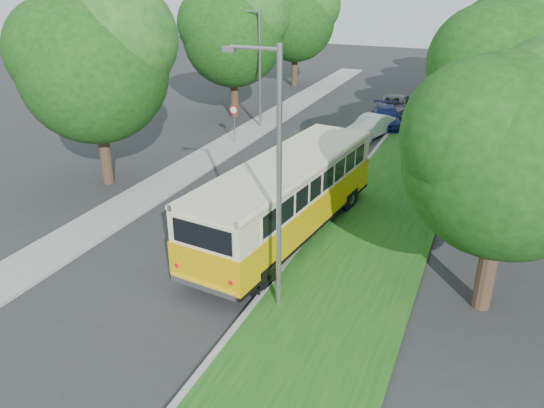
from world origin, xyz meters
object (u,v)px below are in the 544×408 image
at_px(lamppost_far, 258,65).
at_px(car_blue, 386,117).
at_px(car_silver, 309,172).
at_px(car_grey, 395,106).
at_px(vintage_bus, 286,199).
at_px(car_white, 370,127).
at_px(lamppost_near, 276,176).

xyz_separation_m(lamppost_far, car_blue, (7.70, 3.68, -3.46)).
height_order(car_silver, car_grey, car_grey).
height_order(vintage_bus, car_white, vintage_bus).
xyz_separation_m(lamppost_far, car_silver, (6.48, -8.43, -3.45)).
xyz_separation_m(vintage_bus, car_white, (-0.17, 14.84, -0.95)).
relative_size(vintage_bus, car_silver, 2.78).
bearing_deg(lamppost_far, car_white, 6.64).
bearing_deg(car_silver, lamppost_near, -67.66).
xyz_separation_m(car_silver, car_white, (0.81, 9.28, 0.00)).
distance_m(vintage_bus, car_grey, 20.70).
xyz_separation_m(vintage_bus, car_blue, (0.23, 17.66, -0.96)).
xyz_separation_m(lamppost_near, vintage_bus, (-1.44, 4.51, -2.75)).
xyz_separation_m(lamppost_near, car_blue, (-1.21, 22.18, -3.71)).
height_order(lamppost_far, car_grey, lamppost_far).
distance_m(car_silver, car_grey, 15.16).
relative_size(lamppost_far, car_silver, 1.92).
height_order(lamppost_far, vintage_bus, lamppost_far).
bearing_deg(vintage_bus, car_white, 97.35).
relative_size(car_white, car_grey, 0.80).
distance_m(lamppost_near, vintage_bus, 5.48).
bearing_deg(car_blue, lamppost_near, -101.73).
bearing_deg(lamppost_near, car_white, 94.75).
relative_size(vintage_bus, car_white, 2.68).
bearing_deg(car_grey, lamppost_near, -89.35).
distance_m(car_silver, car_white, 9.31).
bearing_deg(car_white, lamppost_near, -68.62).
xyz_separation_m(car_white, car_blue, (0.40, 2.83, -0.01)).
height_order(car_silver, car_white, car_white).
bearing_deg(car_blue, car_grey, 75.16).
xyz_separation_m(car_silver, car_grey, (1.21, 15.11, 0.04)).
relative_size(lamppost_far, vintage_bus, 0.69).
xyz_separation_m(lamppost_far, vintage_bus, (7.47, -13.99, -2.50)).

